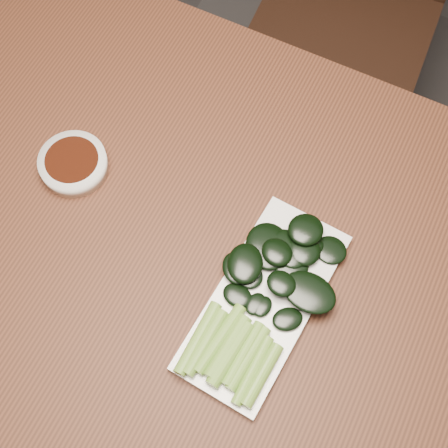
# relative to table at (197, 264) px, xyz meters

# --- Properties ---
(ground) EXTENTS (6.00, 6.00, 0.00)m
(ground) POSITION_rel_table_xyz_m (0.00, 0.00, -0.68)
(ground) COLOR #323030
(ground) RESTS_ON ground
(table) EXTENTS (1.40, 0.80, 0.75)m
(table) POSITION_rel_table_xyz_m (0.00, 0.00, 0.00)
(table) COLOR #4C2515
(table) RESTS_ON ground
(sauce_bowl) EXTENTS (0.10, 0.10, 0.03)m
(sauce_bowl) POSITION_rel_table_xyz_m (-0.22, 0.03, 0.09)
(sauce_bowl) COLOR white
(sauce_bowl) RESTS_ON table
(serving_plate) EXTENTS (0.15, 0.30, 0.01)m
(serving_plate) POSITION_rel_table_xyz_m (0.13, -0.03, 0.08)
(serving_plate) COLOR white
(serving_plate) RESTS_ON table
(gai_lan) EXTENTS (0.18, 0.29, 0.03)m
(gai_lan) POSITION_rel_table_xyz_m (0.12, -0.03, 0.10)
(gai_lan) COLOR #76A539
(gai_lan) RESTS_ON serving_plate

